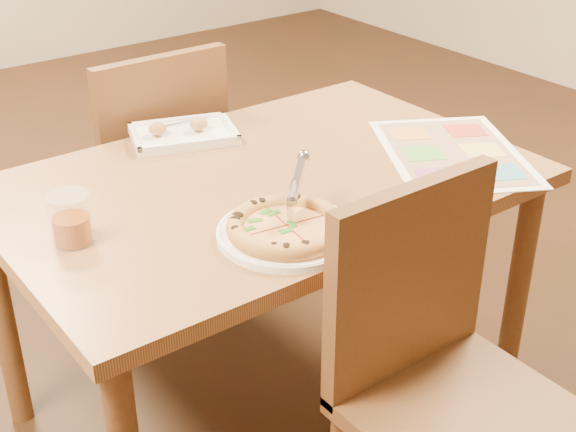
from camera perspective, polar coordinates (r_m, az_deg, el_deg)
dining_table at (r=2.02m, az=-1.65°, el=0.61°), size 1.30×0.85×0.72m
chair_near at (r=1.67m, az=10.53°, el=-9.22°), size 0.42×0.42×0.47m
chair_far at (r=2.51m, az=-9.59°, el=4.35°), size 0.42×0.42×0.47m
plate at (r=1.71m, az=0.00°, el=-1.23°), size 0.35×0.35×0.02m
pizza at (r=1.69m, az=-0.11°, el=-0.78°), size 0.26×0.26×0.04m
pizza_cutter at (r=1.72m, az=0.55°, el=2.15°), size 0.14×0.12×0.10m
appetizer_tray at (r=2.21m, az=-7.48°, el=5.77°), size 0.32×0.27×0.05m
glass_tumbler at (r=1.73m, az=-15.17°, el=-0.41°), size 0.09×0.09×0.11m
menu at (r=2.15m, az=11.64°, el=4.44°), size 0.53×0.59×0.00m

